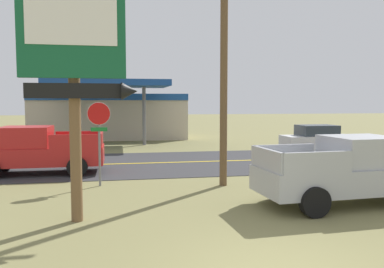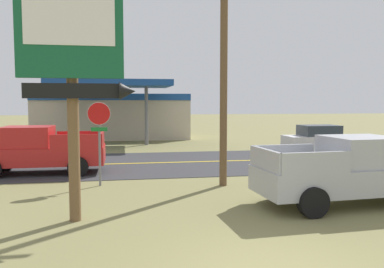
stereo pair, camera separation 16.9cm
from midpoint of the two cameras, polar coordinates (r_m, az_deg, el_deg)
road_asphalt at (r=19.47m, az=-2.28°, el=-4.10°), size 140.00×8.00×0.02m
road_centre_line at (r=19.47m, az=-2.28°, el=-4.06°), size 126.00×0.20×0.01m
motel_sign at (r=10.05m, az=-16.09°, el=10.56°), size 2.76×0.54×6.05m
stop_sign at (r=14.25m, az=-12.81°, el=0.77°), size 0.80×0.08×2.95m
utility_pole at (r=14.13m, az=4.94°, el=12.82°), size 2.04×0.26×9.30m
gas_station at (r=33.23m, az=-11.10°, el=2.75°), size 12.00×11.50×4.40m
pickup_silver_parked_on_lawn at (r=12.35m, az=21.81°, el=-4.99°), size 5.32×2.50×1.96m
pickup_red_on_road at (r=17.52m, az=-20.89°, el=-2.22°), size 5.20×2.24×1.96m
car_white_mid_lane at (r=23.98m, az=18.12°, el=-0.72°), size 4.20×2.00×1.64m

